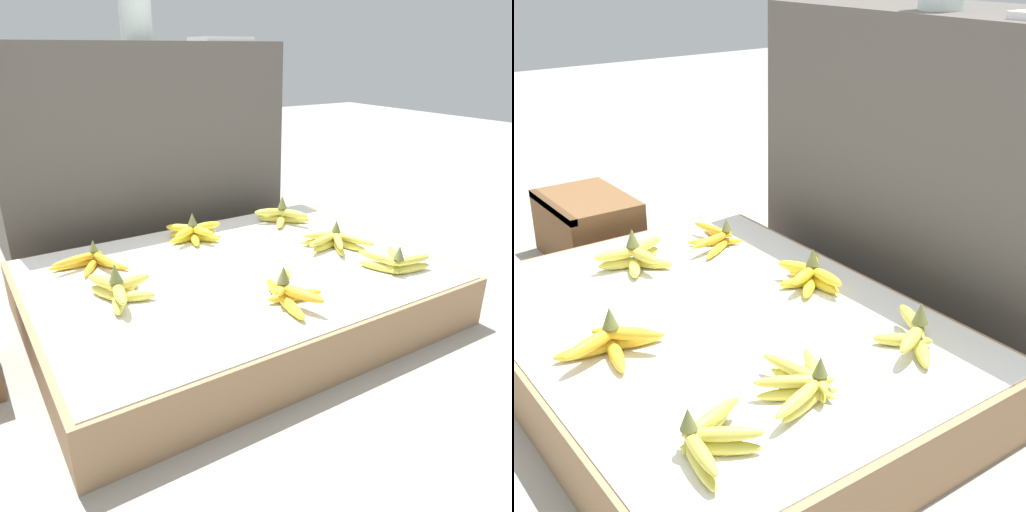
# 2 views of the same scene
# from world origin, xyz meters

# --- Properties ---
(ground_plane) EXTENTS (10.00, 10.00, 0.00)m
(ground_plane) POSITION_xyz_m (0.00, 0.00, 0.00)
(ground_plane) COLOR gray
(display_platform) EXTENTS (1.25, 0.93, 0.16)m
(display_platform) POSITION_xyz_m (0.00, 0.00, 0.08)
(display_platform) COLOR #997551
(display_platform) RESTS_ON ground_plane
(back_vendor_table) EXTENTS (1.16, 0.49, 0.84)m
(back_vendor_table) POSITION_xyz_m (-0.00, 0.83, 0.42)
(back_vendor_table) COLOR #4C4742
(back_vendor_table) RESTS_ON ground_plane
(banana_bunch_front_midleft) EXTENTS (0.16, 0.25, 0.11)m
(banana_bunch_front_midleft) POSITION_xyz_m (0.01, -0.27, 0.20)
(banana_bunch_front_midleft) COLOR gold
(banana_bunch_front_midleft) RESTS_ON display_platform
(banana_bunch_front_midright) EXTENTS (0.19, 0.17, 0.10)m
(banana_bunch_front_midright) POSITION_xyz_m (0.42, -0.27, 0.19)
(banana_bunch_front_midright) COLOR gold
(banana_bunch_front_midright) RESTS_ON display_platform
(banana_bunch_middle_left) EXTENTS (0.17, 0.22, 0.11)m
(banana_bunch_middle_left) POSITION_xyz_m (-0.38, -0.02, 0.20)
(banana_bunch_middle_left) COLOR #DBCC4C
(banana_bunch_middle_left) RESTS_ON display_platform
(banana_bunch_middle_midright) EXTENTS (0.21, 0.22, 0.09)m
(banana_bunch_middle_midright) POSITION_xyz_m (0.38, -0.03, 0.19)
(banana_bunch_middle_midright) COLOR #DBCC4C
(banana_bunch_middle_midright) RESTS_ON display_platform
(banana_bunch_back_left) EXTENTS (0.23, 0.19, 0.08)m
(banana_bunch_back_left) POSITION_xyz_m (-0.38, 0.25, 0.19)
(banana_bunch_back_left) COLOR gold
(banana_bunch_back_left) RESTS_ON display_platform
(banana_bunch_back_midleft) EXTENTS (0.21, 0.18, 0.10)m
(banana_bunch_back_midleft) POSITION_xyz_m (0.00, 0.30, 0.19)
(banana_bunch_back_midleft) COLOR yellow
(banana_bunch_back_midleft) RESTS_ON display_platform
(banana_bunch_back_midright) EXTENTS (0.20, 0.19, 0.11)m
(banana_bunch_back_midright) POSITION_xyz_m (0.38, 0.28, 0.20)
(banana_bunch_back_midright) COLOR gold
(banana_bunch_back_midright) RESTS_ON display_platform
(glass_jar) EXTENTS (0.13, 0.13, 0.19)m
(glass_jar) POSITION_xyz_m (0.00, 0.72, 0.93)
(glass_jar) COLOR silver
(glass_jar) RESTS_ON back_vendor_table
(foam_tray_white) EXTENTS (0.22, 0.19, 0.02)m
(foam_tray_white) POSITION_xyz_m (0.36, 0.73, 0.84)
(foam_tray_white) COLOR white
(foam_tray_white) RESTS_ON back_vendor_table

